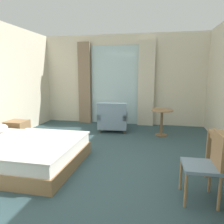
{
  "coord_description": "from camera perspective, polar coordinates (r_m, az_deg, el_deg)",
  "views": [
    {
      "loc": [
        1.04,
        -3.32,
        1.61
      ],
      "look_at": [
        0.27,
        0.47,
        0.91
      ],
      "focal_mm": 33.91,
      "sensor_mm": 36.0,
      "label": 1
    }
  ],
  "objects": [
    {
      "name": "ground",
      "position": [
        3.86,
        -5.56,
        -15.32
      ],
      "size": [
        5.76,
        7.55,
        0.1
      ],
      "primitive_type": "cube",
      "color": "#334C51"
    },
    {
      "name": "balcony_glass_door",
      "position": [
        6.89,
        0.84,
        7.2
      ],
      "size": [
        1.56,
        0.02,
        2.5
      ],
      "primitive_type": "cube",
      "color": "silver",
      "rests_on": "ground"
    },
    {
      "name": "curtain_panel_left",
      "position": [
        7.04,
        -7.4,
        7.64
      ],
      "size": [
        0.4,
        0.1,
        2.61
      ],
      "primitive_type": "cube",
      "color": "#897056",
      "rests_on": "ground"
    },
    {
      "name": "armchair_by_window",
      "position": [
        6.03,
        0.24,
        -2.11
      ],
      "size": [
        0.86,
        0.86,
        0.84
      ],
      "color": "gray",
      "rests_on": "ground"
    },
    {
      "name": "bed",
      "position": [
        4.24,
        -24.75,
        -9.58
      ],
      "size": [
        2.24,
        1.72,
        0.88
      ],
      "color": "#9E754C",
      "rests_on": "ground"
    },
    {
      "name": "round_cafe_table",
      "position": [
        5.7,
        13.26,
        -1.28
      ],
      "size": [
        0.57,
        0.57,
        0.69
      ],
      "color": "#9E754C",
      "rests_on": "ground"
    },
    {
      "name": "curtain_panel_right",
      "position": [
        6.67,
        9.21,
        7.46
      ],
      "size": [
        0.5,
        0.1,
        2.61
      ],
      "primitive_type": "cube",
      "color": "beige",
      "rests_on": "ground"
    },
    {
      "name": "nightstand",
      "position": [
        5.8,
        -24.12,
        -4.44
      ],
      "size": [
        0.47,
        0.46,
        0.47
      ],
      "color": "#9E754C",
      "rests_on": "ground"
    },
    {
      "name": "desk_chair",
      "position": [
        2.98,
        24.19,
        -12.18
      ],
      "size": [
        0.43,
        0.47,
        0.91
      ],
      "color": "gray",
      "rests_on": "ground"
    },
    {
      "name": "wall_back",
      "position": [
        6.92,
        2.84,
        8.61
      ],
      "size": [
        5.36,
        0.12,
        2.84
      ],
      "primitive_type": "cube",
      "color": "beige",
      "rests_on": "ground"
    }
  ]
}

